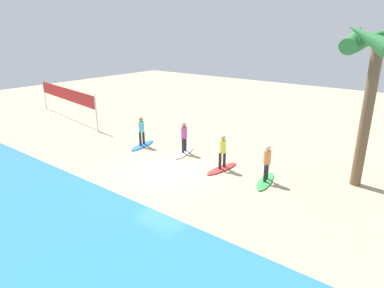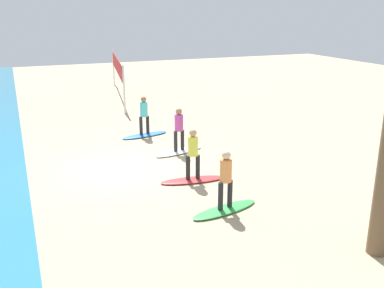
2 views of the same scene
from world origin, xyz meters
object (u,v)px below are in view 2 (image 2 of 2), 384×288
(surfboard_green, at_px, (225,210))
(surfer_blue, at_px, (144,113))
(surfer_white, at_px, (179,126))
(surfboard_blue, at_px, (145,135))
(surfboard_red, at_px, (193,180))
(surfer_red, at_px, (193,150))
(surfboard_white, at_px, (179,152))
(volleyball_net, at_px, (118,68))
(surfer_green, at_px, (226,176))

(surfboard_green, height_order, surfer_blue, surfer_blue)
(surfer_white, xyz_separation_m, surfboard_blue, (2.68, 0.58, -0.99))
(surfboard_green, xyz_separation_m, surfboard_red, (2.31, -0.01, 0.00))
(surfer_red, xyz_separation_m, surfer_white, (2.86, -0.61, 0.00))
(surfer_blue, bearing_deg, surfboard_red, 179.65)
(surfboard_white, xyz_separation_m, volleyball_net, (11.59, -0.39, 1.74))
(surfer_blue, bearing_deg, surfer_red, 179.65)
(surfer_red, relative_size, volleyball_net, 0.18)
(surfboard_red, height_order, surfer_white, surfer_white)
(volleyball_net, bearing_deg, surfer_red, 176.03)
(surfboard_red, height_order, surfboard_blue, same)
(surfer_green, bearing_deg, surfboard_white, -6.82)
(surfboard_blue, height_order, volleyball_net, volleyball_net)
(surfboard_green, bearing_deg, volleyball_net, -105.83)
(surfer_green, xyz_separation_m, surfer_white, (5.17, -0.62, 0.00))
(surfboard_red, xyz_separation_m, surfer_red, (0.00, 0.00, 0.99))
(surfboard_red, relative_size, surfboard_blue, 1.00)
(surfboard_red, relative_size, volleyball_net, 0.23)
(surfboard_blue, bearing_deg, surfboard_white, 91.25)
(surfer_white, relative_size, surfer_blue, 1.00)
(surfboard_red, bearing_deg, surfer_red, -82.93)
(surfer_green, xyz_separation_m, surfboard_red, (2.31, -0.01, -0.99))
(volleyball_net, bearing_deg, surfer_green, 176.55)
(surfer_blue, bearing_deg, surfer_green, 179.71)
(surfer_white, xyz_separation_m, surfer_blue, (2.68, 0.58, 0.00))
(surfer_red, bearing_deg, surfer_blue, -0.35)
(surfboard_green, distance_m, surfer_green, 0.99)
(surfer_red, relative_size, surfboard_blue, 0.78)
(surfboard_white, bearing_deg, surfboard_red, 62.41)
(surfer_green, distance_m, surfer_red, 2.31)
(surfboard_white, relative_size, volleyball_net, 0.23)
(surfboard_green, height_order, volleyball_net, volleyball_net)
(surfboard_red, xyz_separation_m, surfboard_blue, (5.54, -0.03, 0.00))
(surfer_green, relative_size, surfer_red, 1.00)
(surfboard_green, relative_size, volleyball_net, 0.23)
(volleyball_net, bearing_deg, surfboard_red, 176.03)
(surfboard_red, distance_m, volleyball_net, 14.59)
(surfer_blue, bearing_deg, surfer_white, -167.81)
(surfboard_green, relative_size, surfer_blue, 1.28)
(surfboard_white, height_order, surfer_white, surfer_white)
(surfer_red, bearing_deg, volleyball_net, -3.97)
(surfer_green, height_order, surfboard_blue, surfer_green)
(surfboard_red, relative_size, surfer_blue, 1.28)
(surfer_green, height_order, surfer_blue, same)
(surfboard_green, bearing_deg, surfer_green, -12.39)
(surfboard_red, xyz_separation_m, volleyball_net, (14.45, -1.00, 1.74))
(surfer_green, relative_size, volleyball_net, 0.18)
(surfboard_blue, bearing_deg, surfer_green, 78.77)
(surfboard_red, bearing_deg, surfer_white, -94.99)
(surfer_white, height_order, surfer_blue, same)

